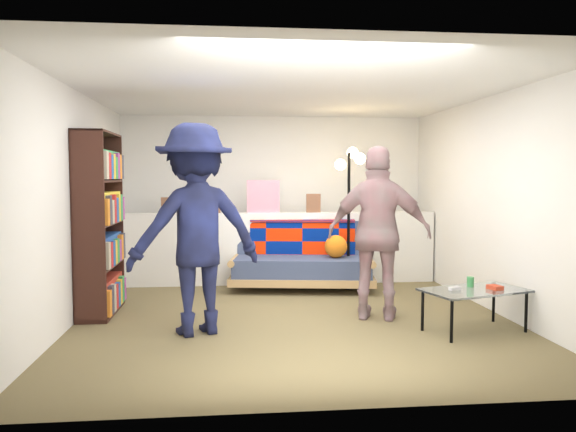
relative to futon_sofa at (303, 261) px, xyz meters
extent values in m
plane|color=brown|center=(-0.31, -1.42, -0.38)|extent=(5.00, 5.00, 0.00)
cube|color=silver|center=(-0.31, 1.08, 0.82)|extent=(4.50, 0.10, 2.40)
cube|color=silver|center=(-2.56, -1.42, 0.82)|extent=(0.10, 5.00, 2.40)
cube|color=silver|center=(1.94, -1.42, 0.82)|extent=(0.10, 5.00, 2.40)
cube|color=white|center=(-0.31, -1.42, 2.02)|extent=(4.50, 5.00, 0.10)
cube|color=silver|center=(-0.31, 0.38, 0.12)|extent=(4.45, 0.15, 1.00)
cube|color=brown|center=(-1.81, 0.36, 0.73)|extent=(0.18, 0.02, 0.22)
cube|color=brown|center=(-1.21, 0.36, 0.76)|extent=(0.22, 0.02, 0.28)
cube|color=white|center=(-0.51, 0.36, 0.85)|extent=(0.45, 0.02, 0.45)
cube|color=brown|center=(0.19, 0.36, 0.75)|extent=(0.20, 0.02, 0.26)
cube|color=brown|center=(0.99, 0.36, 0.72)|extent=(0.16, 0.02, 0.20)
cube|color=tan|center=(-0.03, -0.06, -0.23)|extent=(1.99, 1.11, 0.10)
cube|color=#354160|center=(-0.03, -0.11, -0.06)|extent=(1.87, 0.94, 0.24)
cube|color=#354160|center=(0.02, 0.26, 0.24)|extent=(1.80, 0.49, 0.56)
cylinder|color=tan|center=(-0.91, 0.07, 0.02)|extent=(0.21, 0.85, 0.09)
cylinder|color=tan|center=(0.86, -0.19, 0.02)|extent=(0.21, 0.85, 0.09)
cube|color=navy|center=(0.01, 0.18, 0.24)|extent=(1.44, 0.31, 0.51)
cube|color=navy|center=(0.03, 0.31, 0.52)|extent=(1.46, 0.45, 0.03)
sphere|color=#D66313|center=(0.41, -0.17, 0.21)|extent=(0.30, 0.30, 0.30)
cube|color=black|center=(-2.55, -1.11, 0.61)|extent=(0.02, 0.99, 1.98)
cube|color=black|center=(-2.39, -1.59, 0.61)|extent=(0.33, 0.02, 1.98)
cube|color=black|center=(-2.39, -0.63, 0.61)|extent=(0.33, 0.02, 1.98)
cube|color=black|center=(-2.39, -1.11, 1.59)|extent=(0.33, 0.99, 0.02)
cube|color=black|center=(-2.39, -1.11, -0.35)|extent=(0.33, 0.99, 0.04)
cube|color=black|center=(-2.39, -1.11, 0.15)|extent=(0.33, 0.94, 0.02)
cube|color=black|center=(-2.39, -1.11, 0.61)|extent=(0.33, 0.94, 0.02)
cube|color=black|center=(-2.39, -1.11, 1.07)|extent=(0.33, 0.94, 0.02)
cube|color=#A83121|center=(-2.37, -1.11, -0.16)|extent=(0.24, 0.92, 0.33)
cube|color=#214992|center=(-2.37, -1.11, 0.33)|extent=(0.24, 0.92, 0.31)
cube|color=yellow|center=(-2.37, -1.11, 0.79)|extent=(0.24, 0.92, 0.33)
cube|color=#349154|center=(-2.37, -1.11, 1.25)|extent=(0.24, 0.92, 0.31)
cylinder|color=black|center=(1.01, -2.58, -0.18)|extent=(0.04, 0.04, 0.39)
cylinder|color=black|center=(1.86, -2.33, -0.18)|extent=(0.04, 0.04, 0.39)
cylinder|color=black|center=(0.89, -2.17, -0.18)|extent=(0.04, 0.04, 0.39)
cylinder|color=black|center=(1.73, -1.91, -0.18)|extent=(0.04, 0.04, 0.39)
cube|color=silver|center=(1.37, -2.25, 0.03)|extent=(1.10, 0.80, 0.02)
cube|color=silver|center=(1.17, -2.26, 0.05)|extent=(0.13, 0.08, 0.03)
cube|color=#C23B22|center=(1.56, -2.27, 0.06)|extent=(0.13, 0.16, 0.04)
cylinder|color=#3A8C48|center=(1.38, -2.12, 0.09)|extent=(0.09, 0.09, 0.10)
cylinder|color=black|center=(0.61, -0.03, -0.36)|extent=(0.34, 0.34, 0.03)
cylinder|color=black|center=(0.61, -0.03, 0.53)|extent=(0.05, 0.05, 1.82)
sphere|color=#FFC672|center=(0.51, 0.07, 1.28)|extent=(0.15, 0.15, 0.15)
sphere|color=#FFC672|center=(0.73, -0.12, 1.36)|extent=(0.15, 0.15, 0.15)
sphere|color=#FFC672|center=(0.68, 0.08, 1.45)|extent=(0.15, 0.15, 0.15)
imported|color=black|center=(-1.30, -2.01, 0.62)|extent=(1.47, 1.14, 2.00)
imported|color=#C27D85|center=(0.57, -1.68, 0.53)|extent=(1.15, 0.76, 1.82)
camera|label=1|loc=(-0.97, -7.38, 1.12)|focal=35.00mm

